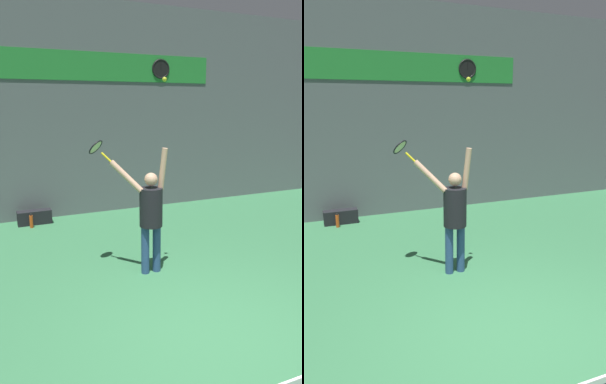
% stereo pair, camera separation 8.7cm
% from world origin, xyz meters
% --- Properties ---
extents(ground_plane, '(18.00, 18.00, 0.00)m').
position_xyz_m(ground_plane, '(0.00, 0.00, 0.00)').
color(ground_plane, '#387A4C').
extents(back_wall, '(18.00, 0.10, 5.00)m').
position_xyz_m(back_wall, '(0.00, 5.75, 2.50)').
color(back_wall, slate).
rests_on(back_wall, ground_plane).
extents(sponsor_banner, '(6.25, 0.02, 0.65)m').
position_xyz_m(sponsor_banner, '(0.00, 5.69, 3.51)').
color(sponsor_banner, '#288C38').
extents(scoreboard_clock, '(0.48, 0.04, 0.48)m').
position_xyz_m(scoreboard_clock, '(1.81, 5.67, 3.51)').
color(scoreboard_clock, black).
extents(tennis_player, '(0.87, 0.54, 2.01)m').
position_xyz_m(tennis_player, '(-0.08, 1.99, 1.02)').
color(tennis_player, '#2D4C7F').
rests_on(tennis_player, ground_plane).
extents(tennis_racket, '(0.37, 0.37, 0.34)m').
position_xyz_m(tennis_racket, '(-0.78, 2.46, 1.99)').
color(tennis_racket, yellow).
extents(tennis_ball, '(0.07, 0.07, 0.07)m').
position_xyz_m(tennis_ball, '(0.09, 1.86, 3.00)').
color(tennis_ball, '#CCDB2D').
extents(water_bottle, '(0.08, 0.08, 0.32)m').
position_xyz_m(water_bottle, '(-1.60, 5.08, 0.15)').
color(water_bottle, '#D84C19').
rests_on(water_bottle, ground_plane).
extents(equipment_bag, '(0.75, 0.25, 0.32)m').
position_xyz_m(equipment_bag, '(-1.50, 5.33, 0.16)').
color(equipment_bag, black).
rests_on(equipment_bag, ground_plane).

